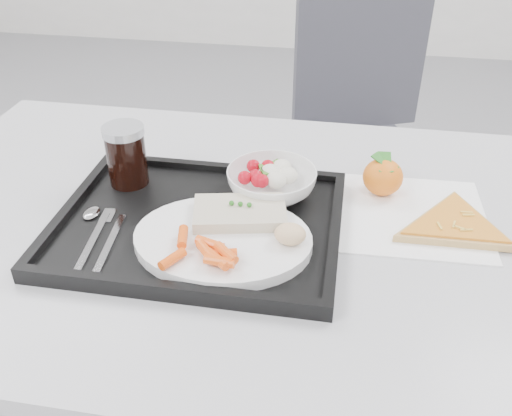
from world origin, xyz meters
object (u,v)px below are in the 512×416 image
(cola_glass, at_px, (126,154))
(pizza_slice, at_px, (454,225))
(table, at_px, (235,250))
(tray, at_px, (199,224))
(dinner_plate, at_px, (223,240))
(salad_bowl, at_px, (272,183))
(tangerine, at_px, (383,177))
(chair, at_px, (355,121))

(cola_glass, relative_size, pizza_slice, 0.36)
(table, bearing_deg, tray, -140.40)
(pizza_slice, bearing_deg, dinner_plate, -161.41)
(salad_bowl, relative_size, tangerine, 1.68)
(tangerine, bearing_deg, pizza_slice, -38.79)
(tray, distance_m, cola_glass, 0.19)
(cola_glass, bearing_deg, tangerine, 7.71)
(dinner_plate, bearing_deg, pizza_slice, 18.59)
(table, xyz_separation_m, cola_glass, (-0.20, 0.06, 0.14))
(salad_bowl, xyz_separation_m, cola_glass, (-0.25, -0.00, 0.03))
(tangerine, xyz_separation_m, pizza_slice, (0.11, -0.09, -0.02))
(salad_bowl, bearing_deg, tray, -135.94)
(salad_bowl, relative_size, pizza_slice, 0.51)
(salad_bowl, bearing_deg, tangerine, 17.32)
(cola_glass, distance_m, tangerine, 0.45)
(dinner_plate, height_order, pizza_slice, dinner_plate)
(table, xyz_separation_m, dinner_plate, (0.00, -0.09, 0.09))
(chair, xyz_separation_m, cola_glass, (-0.39, -0.82, 0.28))
(tray, distance_m, salad_bowl, 0.15)
(salad_bowl, bearing_deg, cola_glass, -179.66)
(salad_bowl, distance_m, pizza_slice, 0.30)
(dinner_plate, relative_size, salad_bowl, 1.78)
(cola_glass, distance_m, pizza_slice, 0.56)
(table, bearing_deg, salad_bowl, 47.58)
(dinner_plate, bearing_deg, table, 91.78)
(table, distance_m, chair, 0.91)
(salad_bowl, height_order, pizza_slice, salad_bowl)
(tangerine, relative_size, pizza_slice, 0.30)
(tangerine, height_order, pizza_slice, tangerine)
(tray, bearing_deg, table, 39.60)
(table, height_order, pizza_slice, pizza_slice)
(salad_bowl, height_order, tangerine, tangerine)
(table, relative_size, tray, 2.67)
(table, distance_m, salad_bowl, 0.13)
(table, relative_size, dinner_plate, 4.44)
(pizza_slice, bearing_deg, table, -175.94)
(chair, height_order, tangerine, chair)
(cola_glass, bearing_deg, salad_bowl, 0.34)
(salad_bowl, height_order, cola_glass, cola_glass)
(dinner_plate, height_order, cola_glass, cola_glass)
(cola_glass, relative_size, tangerine, 1.20)
(tray, height_order, dinner_plate, dinner_plate)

